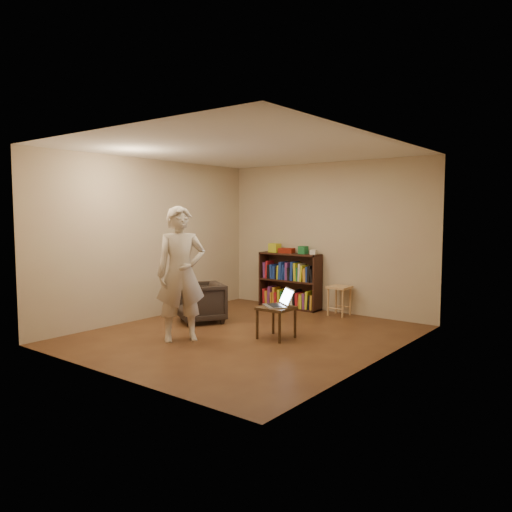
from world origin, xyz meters
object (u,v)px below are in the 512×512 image
Objects in this scene: bookshelf at (290,284)px; side_table at (276,312)px; person at (181,274)px; stool at (339,292)px; laptop at (279,302)px; armchair at (201,302)px.

side_table is (1.10, -1.98, -0.07)m from bookshelf.
side_table is at bearing -12.33° from person.
laptop reaches higher than stool.
bookshelf reaches higher than side_table.
stool is 1.90m from side_table.
laptop is (0.07, -1.86, 0.10)m from stool.
side_table is 0.24× the size of person.
bookshelf is 2.41× the size of laptop.
side_table is at bearing -80.79° from laptop.
side_table is 0.14m from laptop.
bookshelf is 1.92m from armchair.
person is at bearing -27.80° from armchair.
armchair is 1.38× the size of laptop.
armchair is (-1.50, -1.79, -0.09)m from stool.
laptop is (1.57, -0.07, 0.19)m from armchair.
armchair is 1.58m from laptop.
bookshelf is at bearing 175.85° from stool.
armchair is 1.55m from side_table.
person is at bearing -137.41° from side_table.
bookshelf is 2.40× the size of stool.
bookshelf reaches higher than stool.
armchair reaches higher than stool.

